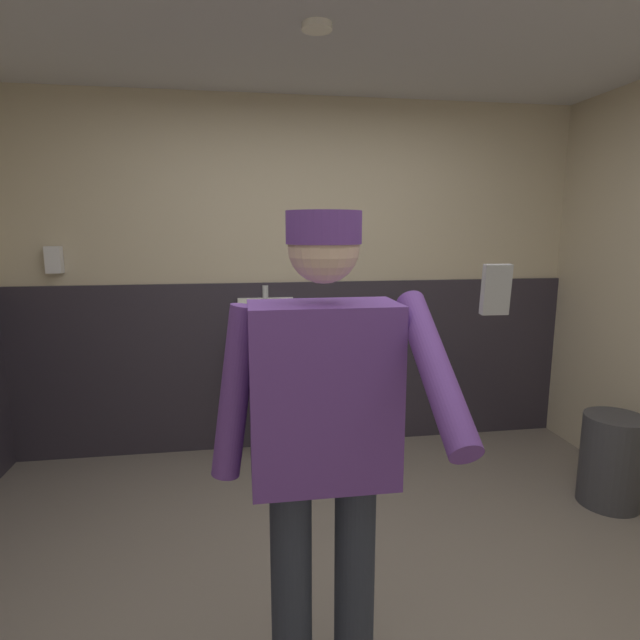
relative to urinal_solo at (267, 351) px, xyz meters
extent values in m
cube|color=slate|center=(0.25, -1.73, -0.80)|extent=(4.75, 4.38, 0.04)
cube|color=beige|center=(0.25, 0.22, 0.50)|extent=(4.75, 0.12, 2.56)
cube|color=#2D2833|center=(0.25, 0.14, -0.15)|extent=(4.15, 0.03, 1.26)
cylinder|color=white|center=(0.20, -1.07, 1.76)|extent=(0.14, 0.14, 0.03)
cube|color=white|center=(0.00, 0.13, 0.05)|extent=(0.40, 0.05, 0.65)
cube|color=white|center=(0.00, -0.04, 0.00)|extent=(0.34, 0.30, 0.45)
cylinder|color=#B7BABF|center=(0.00, 0.12, 0.34)|extent=(0.04, 0.04, 0.24)
cylinder|color=#B7BABF|center=(0.00, 0.09, -0.50)|extent=(0.05, 0.05, 0.55)
cylinder|color=#2D3342|center=(-0.03, -1.99, -0.37)|extent=(0.14, 0.14, 0.82)
cylinder|color=#2D3342|center=(0.19, -1.99, -0.37)|extent=(0.14, 0.14, 0.82)
cube|color=#60388C|center=(0.08, -1.99, 0.34)|extent=(0.47, 0.24, 0.59)
cylinder|color=#60388C|center=(-0.19, -1.99, 0.36)|extent=(0.17, 0.09, 0.56)
cylinder|color=#60388C|center=(0.36, -2.22, 0.48)|extent=(0.09, 0.50, 0.39)
sphere|color=beige|center=(0.08, -1.99, 0.81)|extent=(0.22, 0.22, 0.22)
cylinder|color=#60388C|center=(0.08, -1.99, 0.87)|extent=(0.23, 0.23, 0.10)
cube|color=#A5A8B2|center=(0.38, -2.51, 0.73)|extent=(0.06, 0.03, 0.11)
cylinder|color=#38383D|center=(2.00, -1.01, -0.50)|extent=(0.35, 0.35, 0.55)
cube|color=silver|center=(-1.41, 0.12, 0.66)|extent=(0.10, 0.07, 0.18)
camera|label=1|loc=(-0.16, -3.52, 0.86)|focal=28.31mm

